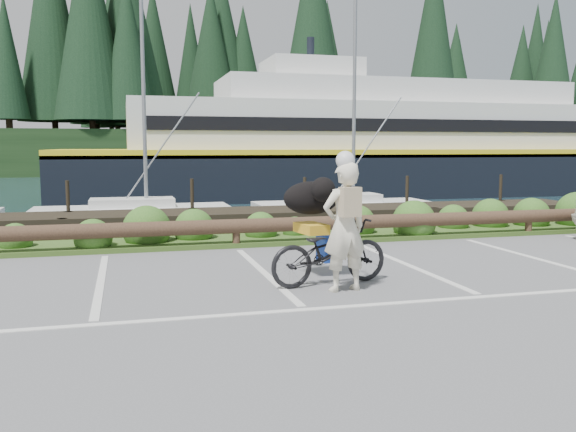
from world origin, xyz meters
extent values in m
plane|color=#5B5B5D|center=(0.00, 0.00, 0.00)|extent=(72.00, 72.00, 0.00)
plane|color=#162E36|center=(0.00, 48.00, -1.20)|extent=(160.00, 160.00, 0.00)
cube|color=#3D5B21|center=(0.00, 5.30, 0.05)|extent=(34.00, 1.60, 0.10)
imported|color=black|center=(0.77, 0.90, 0.50)|extent=(2.01, 0.98, 1.01)
imported|color=#EFE7CA|center=(0.84, 0.46, 0.94)|extent=(0.75, 0.55, 1.87)
ellipsoid|color=black|center=(0.67, 1.51, 1.27)|extent=(0.59, 0.98, 0.53)
camera|label=1|loc=(-2.19, -7.71, 2.09)|focal=38.00mm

